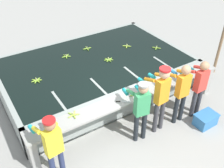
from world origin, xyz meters
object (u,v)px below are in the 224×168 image
at_px(banana_bunch_floating_3, 87,48).
at_px(worker_3, 181,89).
at_px(banana_bunch_floating_4, 66,56).
at_px(banana_bunch_floating_0, 127,46).
at_px(banana_bunch_ledge_0, 73,115).
at_px(banana_bunch_ledge_1, 135,94).
at_px(banana_bunch_floating_1, 36,80).
at_px(banana_bunch_floating_2, 109,60).
at_px(worker_1, 141,107).
at_px(knife_0, 121,102).
at_px(banana_bunch_floating_5, 156,48).
at_px(crate, 206,120).
at_px(worker_4, 199,84).
at_px(worker_2, 161,94).
at_px(worker_0, 53,144).

bearing_deg(banana_bunch_floating_3, worker_3, -75.24).
relative_size(banana_bunch_floating_3, banana_bunch_floating_4, 1.02).
relative_size(banana_bunch_floating_0, banana_bunch_ledge_0, 0.86).
relative_size(banana_bunch_floating_3, banana_bunch_ledge_1, 1.00).
bearing_deg(banana_bunch_floating_1, banana_bunch_ledge_1, -45.71).
relative_size(banana_bunch_floating_2, banana_bunch_ledge_0, 1.02).
bearing_deg(worker_1, banana_bunch_floating_1, 123.97).
height_order(banana_bunch_floating_0, knife_0, banana_bunch_floating_0).
xyz_separation_m(worker_1, banana_bunch_ledge_1, (0.21, 0.50, -0.07)).
relative_size(banana_bunch_floating_5, banana_bunch_ledge_0, 0.86).
bearing_deg(banana_bunch_floating_1, crate, -41.44).
relative_size(banana_bunch_floating_0, banana_bunch_ledge_1, 0.84).
xyz_separation_m(banana_bunch_floating_1, banana_bunch_ledge_1, (1.76, -1.80, 0.00)).
xyz_separation_m(banana_bunch_ledge_1, crate, (1.45, -1.03, -0.71)).
relative_size(banana_bunch_floating_3, banana_bunch_ledge_0, 1.02).
bearing_deg(knife_0, worker_1, -65.84).
xyz_separation_m(banana_bunch_ledge_1, knife_0, (-0.41, -0.04, -0.01)).
distance_m(banana_bunch_floating_0, crate, 3.24).
xyz_separation_m(knife_0, crate, (1.86, -0.99, -0.70)).
bearing_deg(worker_4, banana_bunch_floating_5, 78.22).
distance_m(worker_1, worker_2, 0.56).
bearing_deg(banana_bunch_floating_0, banana_bunch_floating_5, -39.68).
height_order(worker_1, banana_bunch_ledge_0, worker_1).
height_order(worker_1, banana_bunch_floating_1, worker_1).
bearing_deg(banana_bunch_floating_5, banana_bunch_floating_1, 176.06).
xyz_separation_m(banana_bunch_floating_3, banana_bunch_floating_5, (1.82, -1.10, 0.00)).
distance_m(banana_bunch_ledge_1, knife_0, 0.42).
distance_m(worker_2, banana_bunch_ledge_0, 1.97).
height_order(worker_1, knife_0, worker_1).
distance_m(banana_bunch_floating_0, banana_bunch_ledge_1, 2.47).
xyz_separation_m(worker_1, crate, (1.66, -0.53, -0.78)).
height_order(banana_bunch_floating_1, crate, banana_bunch_floating_1).
bearing_deg(banana_bunch_ledge_1, banana_bunch_floating_3, 87.22).
xyz_separation_m(worker_0, banana_bunch_floating_2, (2.56, 2.22, -0.10)).
xyz_separation_m(worker_2, banana_bunch_floating_4, (-0.95, 3.03, -0.20)).
xyz_separation_m(worker_3, banana_bunch_floating_4, (-1.57, 3.06, -0.10)).
height_order(banana_bunch_floating_4, crate, banana_bunch_floating_4).
relative_size(banana_bunch_ledge_0, banana_bunch_ledge_1, 0.98).
height_order(worker_0, crate, worker_0).
xyz_separation_m(worker_2, worker_3, (0.62, -0.03, -0.10)).
height_order(banana_bunch_floating_5, banana_bunch_ledge_1, banana_bunch_ledge_1).
distance_m(worker_4, knife_0, 1.99).
xyz_separation_m(banana_bunch_floating_2, banana_bunch_floating_4, (-0.94, 0.82, 0.00)).
distance_m(worker_1, banana_bunch_floating_2, 2.28).
bearing_deg(banana_bunch_floating_4, banana_bunch_floating_0, -12.54).
bearing_deg(worker_2, worker_1, -179.48).
bearing_deg(worker_2, banana_bunch_ledge_1, 124.49).
relative_size(worker_0, worker_4, 1.02).
xyz_separation_m(worker_2, banana_bunch_floating_3, (-0.21, 3.13, -0.20)).
relative_size(worker_0, banana_bunch_floating_5, 6.76).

